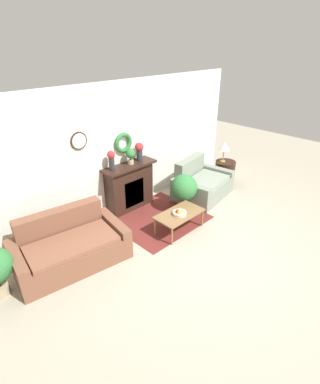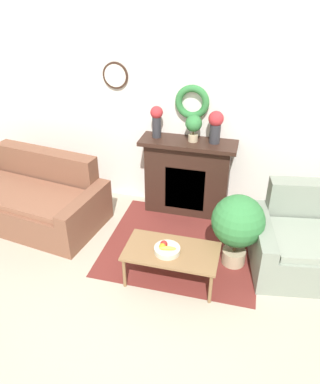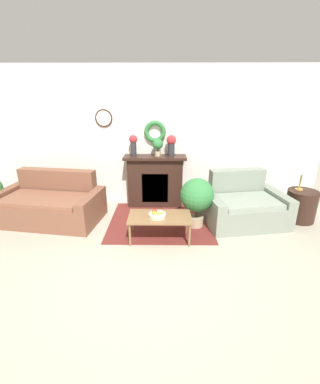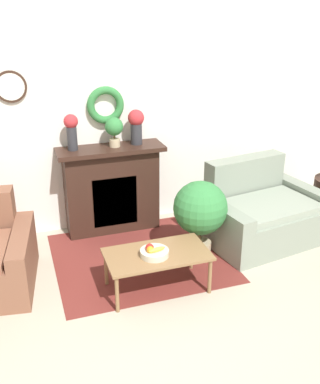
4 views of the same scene
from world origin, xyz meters
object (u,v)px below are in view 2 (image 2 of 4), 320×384
Objects in this scene: potted_plant_floor_by_loveseat at (238,223)px; vase_on_mantel_right at (216,125)px; loveseat_right at (316,243)px; vase_on_mantel_left at (157,119)px; fireplace at (187,176)px; potted_plant_on_mantel at (194,125)px; fruit_bowl at (167,249)px; coffee_table at (172,253)px; couch_left at (34,199)px.

vase_on_mantel_right is at bearing 113.69° from potted_plant_floor_by_loveseat.
loveseat_right is 2.35m from vase_on_mantel_left.
fireplace is at bearing 127.99° from potted_plant_floor_by_loveseat.
vase_on_mantel_left is (-0.42, 0.01, 0.75)m from fireplace.
potted_plant_on_mantel reaches higher than loveseat_right.
potted_plant_on_mantel is at bearing -2.43° from vase_on_mantel_left.
vase_on_mantel_left is 1.65m from potted_plant_floor_by_loveseat.
vase_on_mantel_right reaches higher than fireplace.
fruit_bowl is at bearing -89.59° from potted_plant_on_mantel.
loveseat_right is at bearing -20.53° from vase_on_mantel_left.
potted_plant_floor_by_loveseat is (-0.85, -0.19, 0.24)m from loveseat_right.
coffee_table is 3.66× the size of fruit_bowl.
fireplace is 3.63× the size of potted_plant_on_mantel.
vase_on_mantel_right reaches higher than potted_plant_on_mantel.
coffee_table is 1.67m from vase_on_mantel_right.
vase_on_mantel_left is 0.47m from potted_plant_on_mantel.
fruit_bowl is 1.72m from vase_on_mantel_left.
vase_on_mantel_right is at bearing 140.12° from loveseat_right.
loveseat_right is 5.66× the size of fruit_bowl.
fireplace is 4.60× the size of fruit_bowl.
couch_left is 2.51m from vase_on_mantel_right.
potted_plant_on_mantel is at bearing 90.41° from fruit_bowl.
vase_on_mantel_left reaches higher than couch_left.
vase_on_mantel_right is at bearing 0.00° from vase_on_mantel_left.
couch_left is 4.82× the size of vase_on_mantel_left.
fireplace is 1.43× the size of potted_plant_floor_by_loveseat.
vase_on_mantel_left is 1.20× the size of potted_plant_on_mantel.
loveseat_right reaches higher than potted_plant_floor_by_loveseat.
fireplace reaches higher than couch_left.
vase_on_mantel_right is at bearing 26.31° from couch_left.
potted_plant_floor_by_loveseat is at bearing 3.41° from couch_left.
couch_left is 5.77× the size of potted_plant_on_mantel.
potted_plant_on_mantel is (0.05, -0.01, 0.72)m from fireplace.
coffee_table is 2.89× the size of potted_plant_on_mantel.
loveseat_right is at bearing 12.65° from potted_plant_floor_by_loveseat.
vase_on_mantel_right is (0.32, 0.01, 0.75)m from fireplace.
vase_on_mantel_right reaches higher than loveseat_right.
vase_on_mantel_left reaches higher than potted_plant_on_mantel.
potted_plant_floor_by_loveseat is (0.41, -0.94, -0.73)m from vase_on_mantel_right.
fireplace is at bearing 92.62° from fruit_bowl.
coffee_table is (1.99, -0.67, 0.06)m from couch_left.
fireplace is 2.02m from couch_left.
couch_left is at bearing 161.40° from coffee_table.
potted_plant_on_mantel is 1.34m from potted_plant_floor_by_loveseat.
potted_plant_floor_by_loveseat reaches higher than coffee_table.
vase_on_mantel_right is (0.21, 1.38, 0.92)m from coffee_table.
vase_on_mantel_right is at bearing 79.90° from fruit_bowl.
potted_plant_floor_by_loveseat is (0.68, -0.92, -0.70)m from potted_plant_on_mantel.
potted_plant_floor_by_loveseat is at bearing 35.67° from fruit_bowl.
couch_left is at bearing -160.47° from potted_plant_on_mantel.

